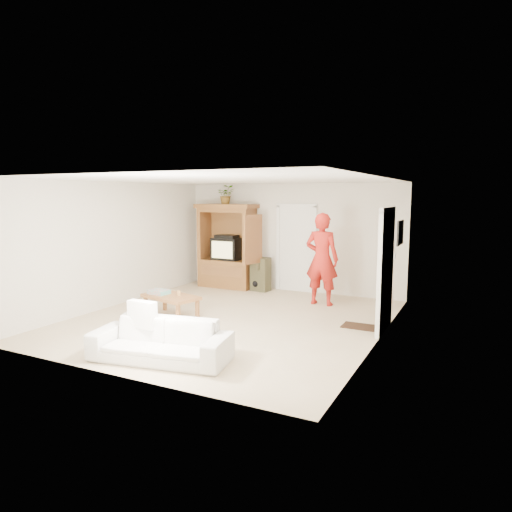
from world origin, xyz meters
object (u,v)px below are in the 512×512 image
(sofa, at_px, (160,341))
(armoire, at_px, (228,251))
(man, at_px, (322,259))
(coffee_table, at_px, (171,298))

(sofa, bearing_deg, armoire, 99.15)
(armoire, relative_size, man, 1.07)
(sofa, bearing_deg, coffee_table, 113.10)
(armoire, distance_m, coffee_table, 3.06)
(armoire, xyz_separation_m, man, (2.73, -0.75, 0.07))
(armoire, distance_m, man, 2.83)
(armoire, distance_m, sofa, 5.29)
(man, bearing_deg, sofa, 78.28)
(sofa, height_order, coffee_table, sofa)
(man, xyz_separation_m, sofa, (-0.98, -4.20, -0.69))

